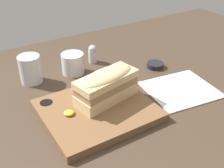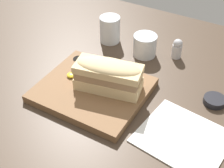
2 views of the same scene
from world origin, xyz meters
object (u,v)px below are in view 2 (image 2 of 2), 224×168
Objects in this scene: serving_board at (93,90)px; napkin at (183,138)px; sandwich at (108,74)px; salt_shaker at (177,48)px; water_glass at (110,31)px; wine_glass at (145,46)px; condiment_dish at (214,101)px.

serving_board reaches higher than napkin.
sandwich is 2.88× the size of salt_shaker.
water_glass is 14.39cm from wine_glass.
salt_shaker is at bearing 69.43° from sandwich.
condiment_dish reaches higher than napkin.
water_glass is 1.52× the size of condiment_dish.
sandwich reaches higher than wine_glass.
sandwich reaches higher than napkin.
serving_board is at bearing -70.03° from water_glass.
water_glass is at bearing 161.76° from condiment_dish.
wine_glass is at bearing 156.27° from condiment_dish.
water_glass is at bearing 173.07° from wine_glass.
sandwich is at bearing -60.80° from water_glass.
wine_glass reaches higher than salt_shaker.
sandwich reaches higher than salt_shaker.
water_glass is at bearing 119.20° from sandwich.
sandwich is (4.25, 1.74, 6.03)cm from serving_board.
serving_board is 1.52× the size of sandwich.
napkin is 3.82× the size of condiment_dish.
condiment_dish is at bearing 22.57° from serving_board.
wine_glass is 1.14× the size of salt_shaker.
condiment_dish is (27.29, 11.37, -6.30)cm from sandwich.
condiment_dish is at bearing -23.73° from wine_glass.
wine_glass is (4.57, 24.96, 2.05)cm from serving_board.
water_glass is at bearing 141.86° from napkin.
condiment_dish is at bearing 22.62° from sandwich.
wine_glass is at bearing -158.74° from salt_shaker.
water_glass reaches higher than wine_glass.
sandwich is 25.68cm from napkin.
wine_glass is at bearing 89.21° from sandwich.
wine_glass is at bearing 79.63° from serving_board.
condiment_dish is (3.09, 16.37, 0.68)cm from napkin.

